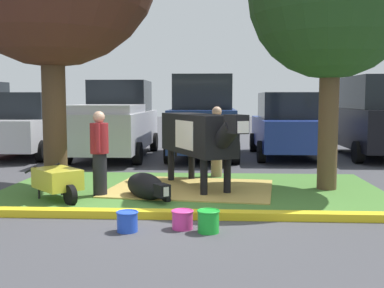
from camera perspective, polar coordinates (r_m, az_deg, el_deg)
ground_plane at (r=7.85m, az=-2.83°, el=-7.98°), size 80.00×80.00×0.00m
grass_island at (r=9.48m, az=-0.08°, el=-5.56°), size 7.58×4.16×0.02m
curb_yellow at (r=7.30m, az=-1.09°, el=-8.54°), size 8.78×0.24×0.12m
hay_bedding at (r=9.52m, az=-0.10°, el=-5.42°), size 3.48×2.79×0.04m
cow_holstein at (r=9.47m, az=0.89°, el=1.12°), size 1.78×2.94×1.56m
calf_lying at (r=8.62m, az=-5.56°, el=-5.16°), size 1.05×1.23×0.48m
person_handler at (r=10.92m, az=3.01°, el=0.56°), size 0.52×0.34×1.65m
person_visitor_near at (r=8.91m, az=-11.16°, el=-0.85°), size 0.34×0.53×1.60m
wheelbarrow at (r=8.77m, az=-15.96°, el=-4.18°), size 1.34×1.36×0.63m
bucket_blue at (r=6.64m, az=-7.85°, el=-9.24°), size 0.31×0.31×0.28m
bucket_pink at (r=6.71m, az=-1.16°, el=-9.09°), size 0.32×0.32×0.27m
bucket_green at (r=6.54m, az=2.00°, el=-9.29°), size 0.32×0.32×0.31m
sedan_silver at (r=15.85m, az=-19.07°, el=2.16°), size 2.04×4.41×2.02m
pickup_truck_black at (r=15.01m, az=-9.28°, el=2.71°), size 2.24×5.41×2.42m
suv_dark_grey at (r=14.63m, az=1.40°, el=3.32°), size 2.14×4.61×2.52m
sedan_blue at (r=15.04m, az=11.35°, el=2.19°), size 2.04×4.41×2.02m
suv_black at (r=15.78m, az=21.35°, el=3.10°), size 2.14×4.61×2.52m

